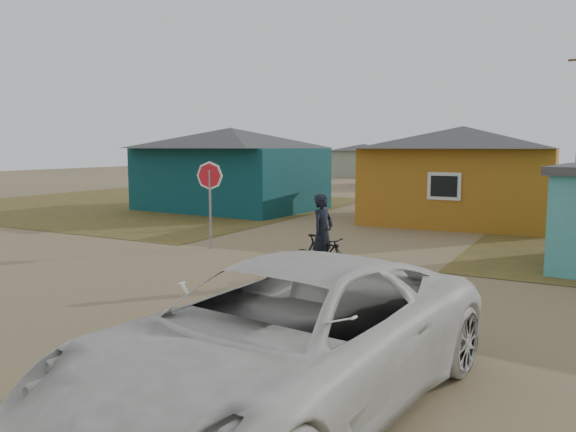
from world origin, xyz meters
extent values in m
plane|color=olive|center=(0.00, 0.00, 0.00)|extent=(120.00, 120.00, 0.00)
cube|color=brown|center=(-14.00, 13.00, 0.01)|extent=(20.00, 18.00, 0.00)
cube|color=#0B373D|center=(-8.50, 13.50, 1.50)|extent=(8.40, 6.54, 3.00)
pyramid|color=#333335|center=(-8.50, 13.50, 3.50)|extent=(8.93, 7.08, 1.00)
cube|color=#A16618|center=(2.50, 14.00, 1.50)|extent=(7.21, 6.24, 3.00)
pyramid|color=#333335|center=(2.50, 14.00, 3.45)|extent=(7.72, 6.76, 0.90)
cube|color=silver|center=(2.50, 10.97, 1.65)|extent=(1.20, 0.06, 1.00)
cube|color=black|center=(2.50, 10.94, 1.65)|extent=(0.95, 0.04, 0.75)
cube|color=gray|center=(-6.00, 34.00, 1.40)|extent=(6.49, 5.60, 2.80)
pyramid|color=#333335|center=(-6.00, 34.00, 3.20)|extent=(7.04, 6.15, 0.80)
cube|color=gray|center=(-14.00, 46.00, 1.35)|extent=(5.75, 5.28, 2.70)
pyramid|color=#333335|center=(-14.00, 46.00, 3.05)|extent=(6.28, 5.81, 0.70)
cylinder|color=gray|center=(-2.84, 4.07, 1.18)|extent=(0.07, 0.07, 2.37)
imported|color=black|center=(1.89, 1.91, 0.53)|extent=(1.83, 0.80, 1.06)
imported|color=black|center=(1.89, 1.91, 1.13)|extent=(0.52, 0.70, 1.75)
imported|color=silver|center=(4.20, -4.10, 0.87)|extent=(3.63, 6.54, 1.73)
camera|label=1|loc=(7.20, -9.51, 3.05)|focal=35.00mm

